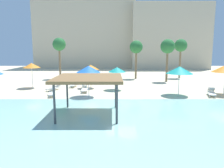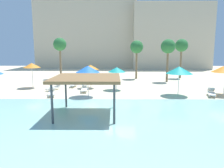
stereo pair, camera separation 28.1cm
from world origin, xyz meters
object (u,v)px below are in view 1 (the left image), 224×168
at_px(lounge_chair_0, 211,92).
at_px(palm_tree_0, 167,47).
at_px(beach_umbrella_teal_3, 179,70).
at_px(lounge_chair_2, 73,84).
at_px(beach_umbrella_orange_4, 31,65).
at_px(lounge_chair_1, 84,89).
at_px(shade_pavilion, 88,79).
at_px(lounge_chair_4, 51,92).
at_px(beach_umbrella_teal_1, 116,70).
at_px(palm_tree_1, 180,46).
at_px(palm_tree_2, 135,48).
at_px(beach_umbrella_blue_6, 88,69).
at_px(palm_tree_3, 58,45).
at_px(beach_umbrella_orange_5, 90,67).
at_px(lounge_chair_3, 53,87).

height_order(lounge_chair_0, palm_tree_0, palm_tree_0).
xyz_separation_m(beach_umbrella_teal_3, lounge_chair_2, (-10.88, 4.71, -2.09)).
relative_size(beach_umbrella_orange_4, lounge_chair_1, 1.45).
height_order(shade_pavilion, lounge_chair_4, shade_pavilion).
xyz_separation_m(beach_umbrella_teal_1, beach_umbrella_orange_4, (-9.60, 1.21, 0.36)).
bearing_deg(palm_tree_1, shade_pavilion, -122.09).
height_order(lounge_chair_4, palm_tree_0, palm_tree_0).
height_order(lounge_chair_0, palm_tree_2, palm_tree_2).
relative_size(shade_pavilion, lounge_chair_1, 2.22).
height_order(beach_umbrella_blue_6, palm_tree_3, palm_tree_3).
height_order(lounge_chair_1, palm_tree_0, palm_tree_0).
relative_size(lounge_chair_0, lounge_chair_2, 1.03).
height_order(palm_tree_1, palm_tree_2, palm_tree_1).
relative_size(lounge_chair_2, palm_tree_0, 0.34).
relative_size(lounge_chair_1, lounge_chair_4, 0.98).
bearing_deg(lounge_chair_0, beach_umbrella_orange_5, -90.79).
height_order(lounge_chair_0, lounge_chair_1, same).
distance_m(lounge_chair_4, palm_tree_2, 15.80).
bearing_deg(palm_tree_3, beach_umbrella_teal_3, -39.83).
bearing_deg(palm_tree_0, beach_umbrella_teal_3, -96.61).
bearing_deg(palm_tree_3, beach_umbrella_blue_6, -65.72).
bearing_deg(lounge_chair_4, beach_umbrella_teal_3, 77.61).
xyz_separation_m(beach_umbrella_blue_6, lounge_chair_0, (11.56, 0.26, -2.23)).
distance_m(beach_umbrella_orange_5, palm_tree_0, 11.13).
xyz_separation_m(beach_umbrella_teal_1, lounge_chair_1, (-3.38, -1.16, -1.86)).
bearing_deg(palm_tree_3, palm_tree_1, 2.40).
height_order(beach_umbrella_teal_3, beach_umbrella_blue_6, beach_umbrella_blue_6).
bearing_deg(beach_umbrella_orange_4, palm_tree_3, 80.21).
bearing_deg(shade_pavilion, beach_umbrella_teal_3, 38.80).
bearing_deg(lounge_chair_1, palm_tree_2, 142.64).
bearing_deg(lounge_chair_0, palm_tree_3, -106.04).
xyz_separation_m(lounge_chair_1, palm_tree_3, (-4.89, 10.11, 4.60)).
bearing_deg(lounge_chair_1, beach_umbrella_teal_3, 74.67).
distance_m(lounge_chair_0, palm_tree_1, 13.63).
relative_size(beach_umbrella_teal_3, lounge_chair_1, 1.42).
bearing_deg(shade_pavilion, lounge_chair_0, 28.86).
xyz_separation_m(beach_umbrella_blue_6, palm_tree_1, (12.46, 13.11, 2.23)).
height_order(palm_tree_1, palm_tree_3, palm_tree_3).
distance_m(beach_umbrella_teal_3, lounge_chair_3, 13.06).
distance_m(beach_umbrella_orange_4, lounge_chair_4, 5.93).
bearing_deg(beach_umbrella_orange_4, palm_tree_0, 16.00).
bearing_deg(lounge_chair_2, beach_umbrella_teal_3, 70.32).
relative_size(lounge_chair_1, palm_tree_2, 0.34).
bearing_deg(lounge_chair_0, beach_umbrella_teal_1, -90.30).
bearing_deg(beach_umbrella_blue_6, palm_tree_0, 44.37).
bearing_deg(lounge_chair_2, lounge_chair_4, -9.33).
relative_size(beach_umbrella_orange_5, palm_tree_3, 0.44).
relative_size(beach_umbrella_blue_6, lounge_chair_0, 1.44).
distance_m(shade_pavilion, beach_umbrella_orange_4, 12.83).
relative_size(beach_umbrella_orange_5, lounge_chair_4, 1.32).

